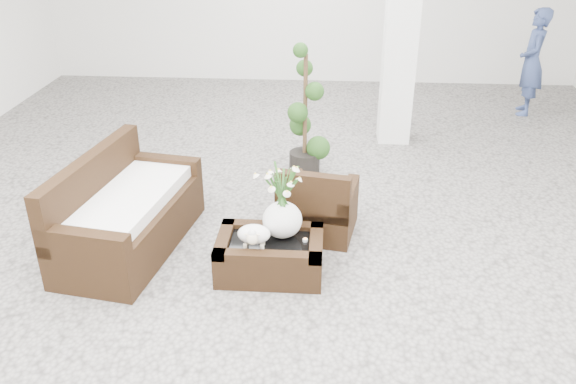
# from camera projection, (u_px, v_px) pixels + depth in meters

# --- Properties ---
(ground) EXTENTS (11.00, 11.00, 0.00)m
(ground) POSITION_uv_depth(u_px,v_px,m) (289.00, 246.00, 5.57)
(ground) COLOR gray
(ground) RESTS_ON ground
(column) EXTENTS (0.40, 0.40, 3.50)m
(column) POSITION_uv_depth(u_px,v_px,m) (403.00, 4.00, 7.20)
(column) COLOR white
(column) RESTS_ON ground
(coffee_table) EXTENTS (0.90, 0.60, 0.31)m
(coffee_table) POSITION_uv_depth(u_px,v_px,m) (270.00, 257.00, 5.12)
(coffee_table) COLOR #301D0E
(coffee_table) RESTS_ON ground
(sheep_figurine) EXTENTS (0.28, 0.23, 0.21)m
(sheep_figurine) POSITION_uv_depth(u_px,v_px,m) (254.00, 236.00, 4.92)
(sheep_figurine) COLOR white
(sheep_figurine) RESTS_ON coffee_table
(planter_narcissus) EXTENTS (0.44, 0.44, 0.80)m
(planter_narcissus) POSITION_uv_depth(u_px,v_px,m) (282.00, 194.00, 4.96)
(planter_narcissus) COLOR white
(planter_narcissus) RESTS_ON coffee_table
(tealight) EXTENTS (0.04, 0.04, 0.03)m
(tealight) POSITION_uv_depth(u_px,v_px,m) (305.00, 240.00, 5.05)
(tealight) COLOR white
(tealight) RESTS_ON coffee_table
(armchair) EXTENTS (0.79, 0.77, 0.73)m
(armchair) POSITION_uv_depth(u_px,v_px,m) (318.00, 197.00, 5.66)
(armchair) COLOR #301D0E
(armchair) RESTS_ON ground
(loveseat) EXTENTS (1.05, 1.76, 0.88)m
(loveseat) POSITION_uv_depth(u_px,v_px,m) (128.00, 204.00, 5.37)
(loveseat) COLOR #301D0E
(loveseat) RESTS_ON ground
(topiary) EXTENTS (0.40, 0.40, 1.49)m
(topiary) POSITION_uv_depth(u_px,v_px,m) (305.00, 111.00, 6.74)
(topiary) COLOR #1E4014
(topiary) RESTS_ON ground
(shopper) EXTENTS (0.47, 0.62, 1.54)m
(shopper) POSITION_uv_depth(u_px,v_px,m) (532.00, 62.00, 8.58)
(shopper) COLOR navy
(shopper) RESTS_ON ground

